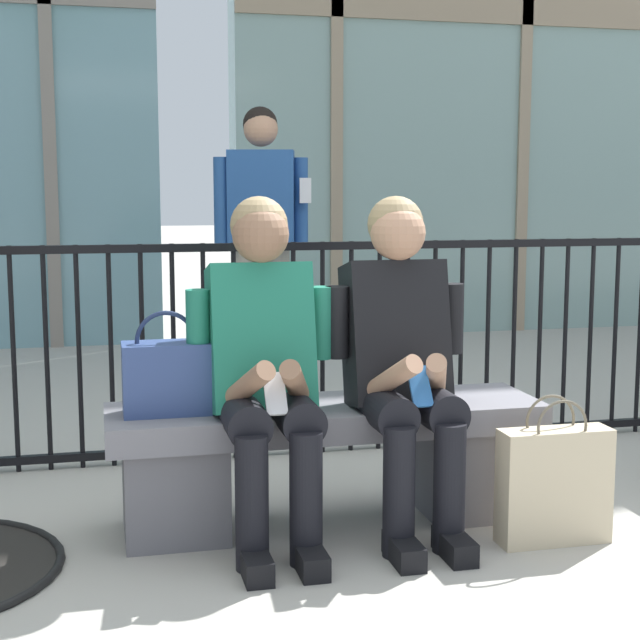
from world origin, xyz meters
name	(u,v)px	position (x,y,z in m)	size (l,w,h in m)	color
ground_plane	(326,521)	(0.00, 0.00, 0.00)	(60.00, 60.00, 0.00)	#B2ADA3
stone_bench	(326,451)	(0.00, 0.00, 0.27)	(1.60, 0.44, 0.45)	slate
seated_person_with_phone	(265,360)	(-0.25, -0.13, 0.65)	(0.52, 0.66, 1.21)	black
seated_person_companion	(403,354)	(0.25, -0.13, 0.65)	(0.52, 0.66, 1.21)	black
handbag_on_bench	(167,376)	(-0.58, -0.01, 0.58)	(0.31, 0.16, 0.37)	#33477F
shopping_bag	(554,484)	(0.73, -0.38, 0.21)	(0.40, 0.12, 0.52)	beige
bystander_at_railing	(262,230)	(0.13, 2.15, 1.00)	(0.55, 0.30, 1.71)	gray
plaza_railing	(279,349)	(0.00, 0.93, 0.50)	(7.06, 0.04, 1.00)	black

